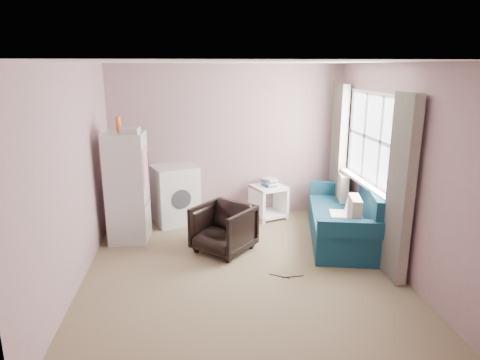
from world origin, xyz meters
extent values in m
cube|color=#7F6F53|center=(0.00, 0.00, -0.01)|extent=(3.80, 4.20, 0.02)
cube|color=silver|center=(0.00, 0.00, 2.51)|extent=(3.80, 4.20, 0.02)
cube|color=gray|center=(0.00, 2.11, 1.25)|extent=(3.80, 0.02, 2.50)
cube|color=gray|center=(0.00, -2.11, 1.25)|extent=(3.80, 0.02, 2.50)
cube|color=gray|center=(-1.91, 0.00, 1.25)|extent=(0.02, 4.20, 2.50)
cube|color=gray|center=(1.91, 0.00, 1.25)|extent=(0.02, 4.20, 2.50)
cube|color=white|center=(1.89, 0.70, 1.50)|extent=(0.01, 1.60, 1.20)
imported|color=black|center=(-0.18, 0.60, 0.36)|extent=(0.95, 0.95, 0.72)
cube|color=#B8B8B8|center=(-1.50, 1.14, 0.79)|extent=(0.56, 0.56, 1.57)
cube|color=#333439|center=(-1.22, 1.13, 0.58)|extent=(0.03, 0.50, 0.02)
cube|color=#333439|center=(-1.21, 1.33, 1.03)|extent=(0.02, 0.03, 0.45)
cube|color=silver|center=(-1.22, 1.10, 1.10)|extent=(0.02, 0.38, 0.54)
cylinder|color=#D35B2A|center=(-1.57, 1.19, 1.68)|extent=(0.07, 0.07, 0.22)
cube|color=#9F9E96|center=(-1.39, 1.05, 1.61)|extent=(0.24, 0.28, 0.08)
cube|color=#B8B8B8|center=(-0.88, 1.84, 0.46)|extent=(0.85, 0.85, 0.93)
cube|color=#333439|center=(-0.87, 1.82, 0.90)|extent=(0.79, 0.77, 0.05)
cylinder|color=#333439|center=(-0.76, 1.53, 0.47)|extent=(0.29, 0.13, 0.31)
cube|color=white|center=(0.66, 1.85, 0.52)|extent=(0.64, 0.64, 0.04)
cube|color=white|center=(0.66, 1.85, 0.07)|extent=(0.64, 0.64, 0.04)
cube|color=white|center=(0.45, 1.77, 0.28)|extent=(0.22, 0.48, 0.55)
cube|color=white|center=(0.87, 1.93, 0.28)|extent=(0.22, 0.48, 0.55)
cube|color=#215D8B|center=(0.66, 1.85, 0.56)|extent=(0.24, 0.29, 0.03)
cube|color=#D1AE8B|center=(0.67, 1.86, 0.60)|extent=(0.26, 0.29, 0.03)
cube|color=#215D8B|center=(0.65, 1.85, 0.63)|extent=(0.23, 0.28, 0.03)
cube|color=#D1AE8B|center=(0.67, 1.85, 0.66)|extent=(0.26, 0.29, 0.03)
cube|color=navy|center=(1.58, 0.81, 0.21)|extent=(1.26, 2.02, 0.42)
cube|color=navy|center=(1.92, 0.74, 0.64)|extent=(0.58, 1.87, 0.46)
cube|color=navy|center=(1.38, -0.07, 0.52)|extent=(0.89, 0.33, 0.21)
cube|color=navy|center=(1.77, 1.69, 0.52)|extent=(0.89, 0.33, 0.21)
cube|color=beige|center=(1.50, 0.21, 0.62)|extent=(0.21, 0.43, 0.42)
cube|color=beige|center=(1.76, 1.39, 0.62)|extent=(0.21, 0.43, 0.42)
cube|color=white|center=(1.47, 0.73, 0.43)|extent=(0.31, 0.39, 0.02)
cube|color=silver|center=(1.60, 0.70, 0.55)|extent=(0.14, 0.35, 0.23)
cube|color=white|center=(1.82, 0.70, 0.87)|extent=(0.14, 1.70, 0.04)
cube|color=white|center=(1.87, 0.70, 0.90)|extent=(0.02, 1.68, 0.05)
cube|color=white|center=(1.87, 0.70, 1.50)|extent=(0.02, 1.68, 0.05)
cube|color=white|center=(1.87, 0.70, 2.10)|extent=(0.02, 1.68, 0.05)
cube|color=white|center=(1.87, -0.10, 1.50)|extent=(0.02, 0.05, 1.20)
cube|color=white|center=(1.87, 0.43, 1.50)|extent=(0.02, 0.05, 1.20)
cube|color=white|center=(1.87, 0.97, 1.50)|extent=(0.02, 0.05, 1.20)
cube|color=white|center=(1.87, 1.50, 1.50)|extent=(0.02, 0.05, 1.20)
cube|color=beige|center=(1.78, -0.38, 1.10)|extent=(0.12, 0.46, 2.18)
cube|color=beige|center=(1.78, 1.78, 1.10)|extent=(0.12, 0.46, 2.18)
cylinder|color=black|center=(0.60, -0.25, 0.01)|extent=(0.27, 0.03, 0.01)
cylinder|color=black|center=(0.44, -0.22, 0.01)|extent=(0.23, 0.14, 0.01)
camera|label=1|loc=(-0.54, -4.82, 2.46)|focal=32.00mm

